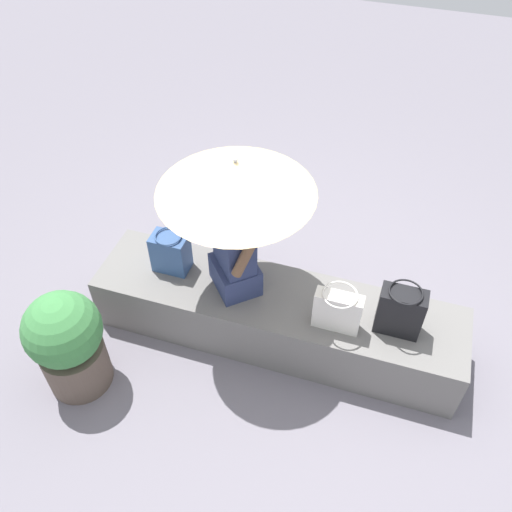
# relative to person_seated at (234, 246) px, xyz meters

# --- Properties ---
(ground_plane) EXTENTS (14.00, 14.00, 0.00)m
(ground_plane) POSITION_rel_person_seated_xyz_m (-0.31, 0.02, -0.85)
(ground_plane) COLOR slate
(stone_bench) EXTENTS (2.66, 0.62, 0.46)m
(stone_bench) POSITION_rel_person_seated_xyz_m (-0.31, 0.02, -0.62)
(stone_bench) COLOR slate
(stone_bench) RESTS_ON ground
(person_seated) EXTENTS (0.46, 0.48, 0.90)m
(person_seated) POSITION_rel_person_seated_xyz_m (0.00, 0.00, 0.00)
(person_seated) COLOR navy
(person_seated) RESTS_ON stone_bench
(parasol) EXTENTS (0.99, 0.99, 1.11)m
(parasol) POSITION_rel_person_seated_xyz_m (-0.03, 0.01, 0.58)
(parasol) COLOR #B7B7BC
(parasol) RESTS_ON stone_bench
(handbag_black) EXTENTS (0.26, 0.19, 0.32)m
(handbag_black) POSITION_rel_person_seated_xyz_m (0.50, -0.02, -0.23)
(handbag_black) COLOR #335184
(handbag_black) RESTS_ON stone_bench
(tote_bag_canvas) EXTENTS (0.31, 0.23, 0.32)m
(tote_bag_canvas) POSITION_rel_person_seated_xyz_m (-0.76, 0.14, -0.23)
(tote_bag_canvas) COLOR silver
(tote_bag_canvas) RESTS_ON stone_bench
(shoulder_bag_spare) EXTENTS (0.29, 0.22, 0.38)m
(shoulder_bag_spare) POSITION_rel_person_seated_xyz_m (-1.15, 0.04, -0.20)
(shoulder_bag_spare) COLOR black
(shoulder_bag_spare) RESTS_ON stone_bench
(planter_far) EXTENTS (0.51, 0.51, 0.83)m
(planter_far) POSITION_rel_person_seated_xyz_m (0.90, 0.80, -0.41)
(planter_far) COLOR brown
(planter_far) RESTS_ON ground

